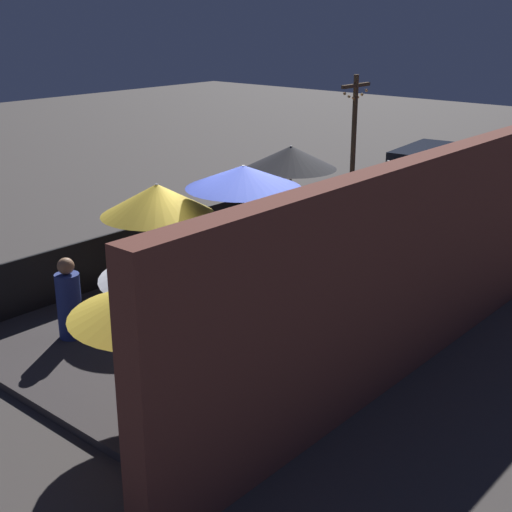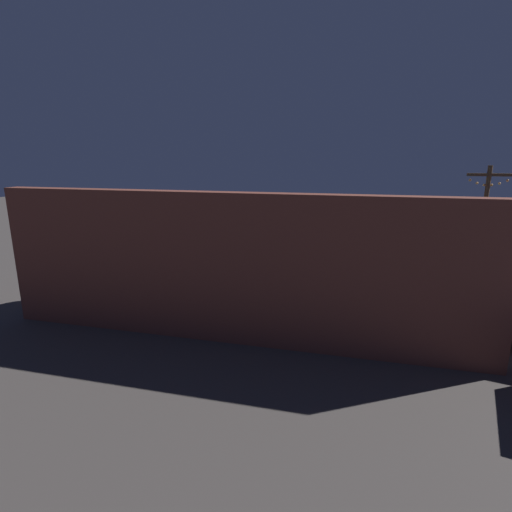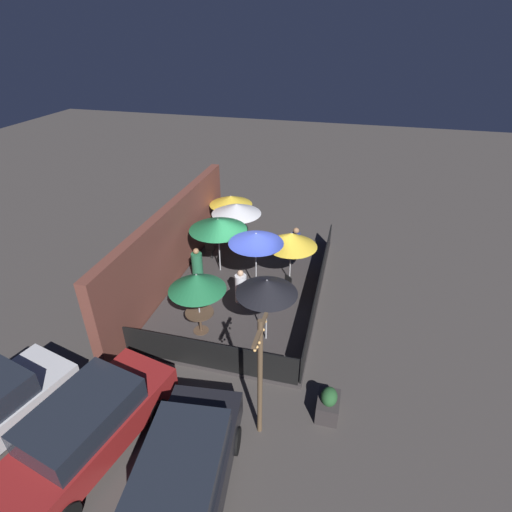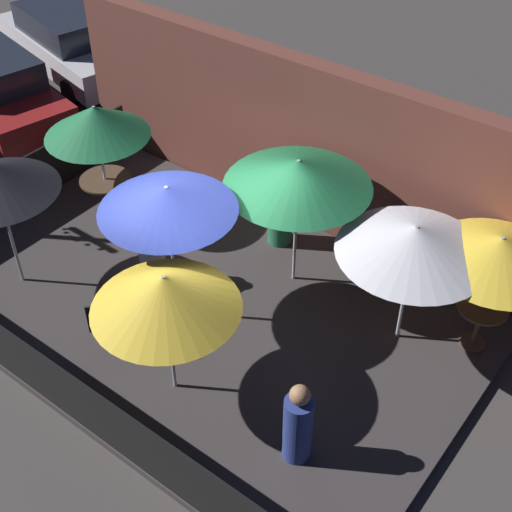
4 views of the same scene
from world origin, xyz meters
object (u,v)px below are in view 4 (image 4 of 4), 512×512
object	(u,v)px
patio_umbrella_4	(165,293)
patio_umbrella_6	(298,173)
patio_umbrella_5	(167,199)
dining_table_0	(106,186)
patio_umbrella_0	(96,121)
patron_2	(280,214)
parked_car_2	(70,42)
dining_table_1	(481,315)
patron_0	(152,252)
patio_umbrella_2	(415,240)
patio_chair_1	(355,251)
patron_1	(298,425)
patio_umbrella_1	(499,250)
patio_chair_0	(104,322)

from	to	relation	value
patio_umbrella_4	patio_umbrella_6	bearing A→B (deg)	89.74
patio_umbrella_5	dining_table_0	distance (m)	3.32
patio_umbrella_0	patron_2	bearing A→B (deg)	23.33
patron_2	parked_car_2	bearing A→B (deg)	127.57
dining_table_1	patron_0	xyz separation A→B (m)	(-4.72, -1.84, -0.02)
patio_umbrella_2	patron_0	distance (m)	4.17
patron_2	patio_chair_1	bearing A→B (deg)	-36.07
dining_table_0	patio_chair_1	bearing A→B (deg)	15.93
patron_1	patron_2	size ratio (longest dim) A/B	0.99
patio_umbrella_0	patio_umbrella_1	bearing A→B (deg)	8.89
parked_car_2	dining_table_1	bearing A→B (deg)	1.24
patio_umbrella_5	patio_umbrella_6	world-z (taller)	patio_umbrella_5
patio_umbrella_6	patio_chair_0	bearing A→B (deg)	-113.84
patio_umbrella_4	patio_umbrella_5	xyz separation A→B (m)	(-0.94, 1.10, 0.39)
patio_umbrella_1	dining_table_0	size ratio (longest dim) A/B	2.21
dining_table_0	patio_chair_0	distance (m)	3.31
patio_umbrella_6	patron_0	size ratio (longest dim) A/B	1.76
patio_umbrella_6	dining_table_0	world-z (taller)	patio_umbrella_6
patio_umbrella_2	dining_table_0	world-z (taller)	patio_umbrella_2
patio_chair_1	patron_1	distance (m)	3.58
patio_chair_1	patio_umbrella_0	bearing A→B (deg)	-158.41
dining_table_1	patio_chair_0	xyz separation A→B (m)	(-4.23, -3.34, -0.06)
dining_table_1	patron_1	size ratio (longest dim) A/B	0.59
patio_umbrella_0	dining_table_0	bearing A→B (deg)	172.87
patio_umbrella_2	patron_2	world-z (taller)	patio_umbrella_2
dining_table_1	parked_car_2	bearing A→B (deg)	167.71
patio_umbrella_1	patio_umbrella_5	world-z (taller)	patio_umbrella_5
dining_table_1	patio_chair_0	distance (m)	5.39
patio_umbrella_1	patio_chair_1	size ratio (longest dim) A/B	2.14
patio_umbrella_0	patron_1	xyz separation A→B (m)	(5.61, -2.12, -1.32)
patio_umbrella_1	parked_car_2	bearing A→B (deg)	167.71
patio_umbrella_4	parked_car_2	size ratio (longest dim) A/B	0.43
patio_umbrella_0	patio_chair_1	xyz separation A→B (m)	(4.39, 1.25, -1.39)
patio_umbrella_0	patron_1	world-z (taller)	patio_umbrella_0
patio_umbrella_4	patron_1	distance (m)	2.31
patio_umbrella_1	patio_chair_0	world-z (taller)	patio_umbrella_1
patio_umbrella_0	patio_umbrella_5	xyz separation A→B (m)	(2.70, -1.14, 0.26)
patron_1	patio_umbrella_1	bearing A→B (deg)	23.75
patio_umbrella_0	parked_car_2	distance (m)	6.26
patio_chair_1	patio_umbrella_4	bearing A→B (deg)	-96.36
patio_umbrella_1	dining_table_0	world-z (taller)	patio_umbrella_1
patio_umbrella_0	dining_table_1	size ratio (longest dim) A/B	2.87
patron_0	parked_car_2	world-z (taller)	parked_car_2
patio_umbrella_1	patron_2	size ratio (longest dim) A/B	1.54
patio_umbrella_4	patio_umbrella_2	bearing A→B (deg)	53.76
patio_umbrella_6	patio_chair_0	distance (m)	3.52
patio_umbrella_0	parked_car_2	world-z (taller)	patio_umbrella_0
patio_chair_0	parked_car_2	xyz separation A→B (m)	(-7.38, 5.87, 0.19)
patio_umbrella_2	patron_1	world-z (taller)	patio_umbrella_2
patio_umbrella_1	patio_umbrella_2	world-z (taller)	patio_umbrella_2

